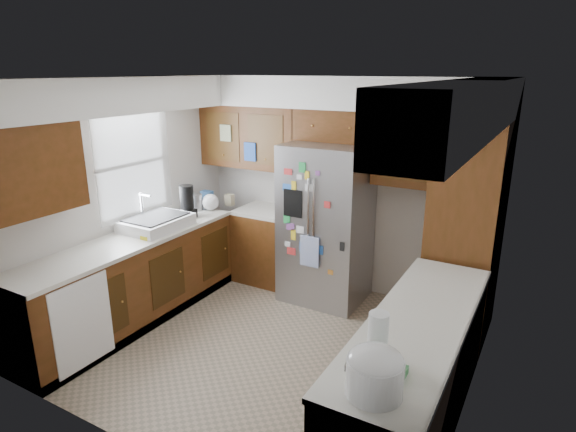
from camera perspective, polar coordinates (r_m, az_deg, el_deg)
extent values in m
plane|color=tan|center=(4.85, -2.03, -15.00)|extent=(3.60, 3.60, 0.00)
cube|color=beige|center=(5.69, 6.32, 3.52)|extent=(3.60, 0.04, 2.50)
cube|color=beige|center=(5.45, -18.53, 2.12)|extent=(0.04, 3.20, 2.50)
cube|color=beige|center=(3.75, 22.00, -4.91)|extent=(0.04, 3.20, 2.50)
cube|color=beige|center=(3.17, -17.79, -8.49)|extent=(3.60, 0.04, 2.50)
cube|color=white|center=(4.11, -2.41, 16.18)|extent=(3.60, 3.20, 0.02)
cube|color=white|center=(5.36, 5.87, 14.34)|extent=(3.60, 0.38, 0.35)
cube|color=white|center=(5.15, -18.21, 13.49)|extent=(0.38, 3.20, 0.35)
cube|color=white|center=(3.54, 20.86, 11.97)|extent=(0.38, 3.20, 0.35)
cube|color=#45280D|center=(5.98, -4.33, 9.35)|extent=(1.33, 0.34, 0.75)
cube|color=#45280D|center=(5.09, 17.62, 7.25)|extent=(1.33, 0.34, 0.75)
cube|color=#45280D|center=(4.54, -28.43, 4.88)|extent=(0.34, 0.85, 0.75)
cube|color=white|center=(5.43, -18.01, 5.92)|extent=(0.02, 0.90, 1.05)
cube|color=white|center=(5.40, -17.74, 5.89)|extent=(0.01, 1.02, 1.15)
cube|color=#1D4AAC|center=(5.79, -4.52, 7.60)|extent=(0.16, 0.02, 0.22)
cube|color=beige|center=(5.96, -7.40, 9.73)|extent=(0.16, 0.02, 0.20)
cube|color=#45280D|center=(5.31, -17.90, -7.49)|extent=(0.60, 2.60, 0.88)
cube|color=#45280D|center=(6.04, -2.28, -3.63)|extent=(0.75, 0.60, 0.88)
cube|color=silver|center=(5.14, -18.36, -2.82)|extent=(0.63, 2.60, 0.04)
cube|color=silver|center=(5.89, -2.34, 0.56)|extent=(0.75, 0.60, 0.04)
cube|color=black|center=(5.48, -17.52, -11.21)|extent=(0.60, 2.60, 0.10)
cube|color=white|center=(4.61, -23.11, -11.70)|extent=(0.01, 0.58, 0.80)
cube|color=#45280D|center=(3.75, 14.68, -18.22)|extent=(0.60, 2.25, 0.88)
cube|color=silver|center=(3.51, 15.25, -12.06)|extent=(0.63, 2.25, 0.04)
cube|color=black|center=(3.99, 14.22, -22.82)|extent=(0.60, 2.25, 0.10)
cube|color=#45280D|center=(4.92, 20.31, -1.76)|extent=(0.60, 0.90, 2.15)
cube|color=gray|center=(5.43, 4.54, -0.91)|extent=(0.90, 0.75, 1.80)
cylinder|color=silver|center=(5.07, 2.39, -0.43)|extent=(0.02, 0.02, 0.90)
cylinder|color=silver|center=(5.04, 2.99, -0.54)|extent=(0.02, 0.02, 0.90)
cube|color=black|center=(5.12, 0.57, 1.51)|extent=(0.22, 0.01, 0.30)
cube|color=white|center=(5.16, 2.56, -4.24)|extent=(0.22, 0.01, 0.34)
cube|color=blue|center=(5.11, -0.13, 3.41)|extent=(0.11, 0.00, 0.08)
cube|color=blue|center=(5.12, 3.70, -4.02)|extent=(0.09, 0.00, 0.10)
cube|color=red|center=(5.30, 0.39, -4.19)|extent=(0.11, 0.00, 0.08)
cube|color=red|center=(5.18, 1.96, -3.17)|extent=(0.05, 0.00, 0.06)
cube|color=green|center=(4.97, 1.68, 5.77)|extent=(0.08, 0.00, 0.11)
cube|color=red|center=(5.07, -0.01, 5.28)|extent=(0.10, 0.00, 0.07)
cube|color=yellow|center=(5.22, 0.63, -2.24)|extent=(0.06, 0.00, 0.12)
cube|color=white|center=(5.29, -0.06, -3.35)|extent=(0.07, 0.00, 0.06)
cube|color=green|center=(5.20, -0.15, -0.29)|extent=(0.08, 0.00, 0.11)
cube|color=orange|center=(5.16, 5.04, -6.66)|extent=(0.06, 0.00, 0.05)
cube|color=white|center=(5.16, 1.45, -1.64)|extent=(0.09, 0.00, 0.08)
cube|color=white|center=(5.01, 1.35, 4.63)|extent=(0.06, 0.00, 0.05)
cube|color=blue|center=(5.21, 1.67, -3.67)|extent=(0.06, 0.00, 0.11)
cube|color=yellow|center=(4.96, 2.25, 4.83)|extent=(0.05, 0.00, 0.09)
cube|color=yellow|center=(5.07, 0.68, 3.52)|extent=(0.05, 0.00, 0.12)
cube|color=red|center=(5.19, 2.07, -3.72)|extent=(0.09, 0.00, 0.07)
cube|color=#8C4C99|center=(4.90, 3.52, 5.09)|extent=(0.05, 0.00, 0.05)
cube|color=white|center=(4.98, 2.53, 3.36)|extent=(0.10, 0.00, 0.08)
cube|color=#8C4C99|center=(5.21, 0.27, -1.27)|extent=(0.10, 0.00, 0.08)
cube|color=red|center=(4.93, 4.66, 1.34)|extent=(0.07, 0.00, 0.07)
cube|color=black|center=(4.99, 6.42, -3.63)|extent=(0.05, 0.00, 0.10)
cube|color=#45280D|center=(5.41, 5.84, 10.64)|extent=(0.96, 0.34, 0.35)
sphere|color=#152D97|center=(5.37, 3.97, 13.85)|extent=(0.25, 0.25, 0.25)
cylinder|color=black|center=(5.30, 7.44, 13.30)|extent=(0.30, 0.30, 0.17)
ellipsoid|color=#333338|center=(5.30, 7.48, 14.23)|extent=(0.28, 0.28, 0.13)
cube|color=white|center=(5.38, -15.32, -0.79)|extent=(0.52, 0.70, 0.12)
cube|color=black|center=(5.36, -15.38, -0.13)|extent=(0.44, 0.60, 0.02)
cylinder|color=silver|center=(5.47, -16.95, 1.13)|extent=(0.02, 0.02, 0.30)
cylinder|color=silver|center=(5.40, -16.62, 2.37)|extent=(0.16, 0.02, 0.02)
cube|color=yellow|center=(5.10, -16.02, -2.28)|extent=(0.10, 0.18, 0.04)
cube|color=black|center=(5.68, -11.80, 0.32)|extent=(0.18, 0.14, 0.10)
cylinder|color=black|center=(5.63, -11.92, 2.17)|extent=(0.16, 0.16, 0.28)
cylinder|color=gray|center=(5.93, -10.77, 1.59)|extent=(0.14, 0.14, 0.20)
sphere|color=white|center=(5.92, -9.18, 1.64)|extent=(0.20, 0.20, 0.20)
cube|color=#3F72B2|center=(6.16, -9.58, 2.12)|extent=(0.14, 0.10, 0.18)
cube|color=#BFB28C|center=(6.11, -6.94, 1.92)|extent=(0.10, 0.08, 0.14)
cylinder|color=white|center=(5.60, -12.61, 0.07)|extent=(0.08, 0.08, 0.11)
cylinder|color=white|center=(2.70, 10.22, -18.29)|extent=(0.31, 0.31, 0.20)
ellipsoid|color=white|center=(2.64, 10.34, -16.48)|extent=(0.30, 0.30, 0.13)
cube|color=black|center=(2.73, 7.30, -17.21)|extent=(0.04, 0.06, 0.04)
cylinder|color=white|center=(3.00, 10.64, -13.59)|extent=(0.12, 0.12, 0.28)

